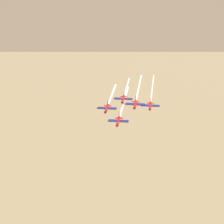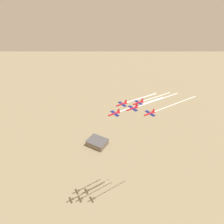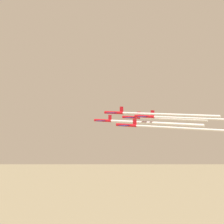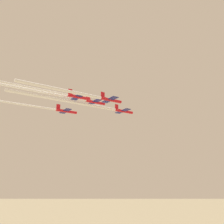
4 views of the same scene
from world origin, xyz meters
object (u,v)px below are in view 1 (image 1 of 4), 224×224
(jet_1, at_px, (135,104))
(jet_2, at_px, (107,108))
(jet_4, at_px, (123,99))
(jet_0, at_px, (118,121))
(jet_3, at_px, (150,106))

(jet_1, bearing_deg, jet_2, 0.00)
(jet_2, height_order, jet_4, jet_4)
(jet_0, relative_size, jet_4, 1.00)
(jet_0, height_order, jet_3, jet_0)
(jet_1, height_order, jet_4, jet_1)
(jet_0, height_order, jet_2, jet_2)
(jet_1, bearing_deg, jet_3, -120.47)
(jet_2, relative_size, jet_4, 1.00)
(jet_0, height_order, jet_1, jet_1)
(jet_4, bearing_deg, jet_2, 59.53)
(jet_4, bearing_deg, jet_1, 120.47)
(jet_0, xyz_separation_m, jet_4, (-11.34, -21.19, 2.78))
(jet_0, relative_size, jet_1, 1.00)
(jet_0, distance_m, jet_1, 14.62)
(jet_1, height_order, jet_3, jet_1)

